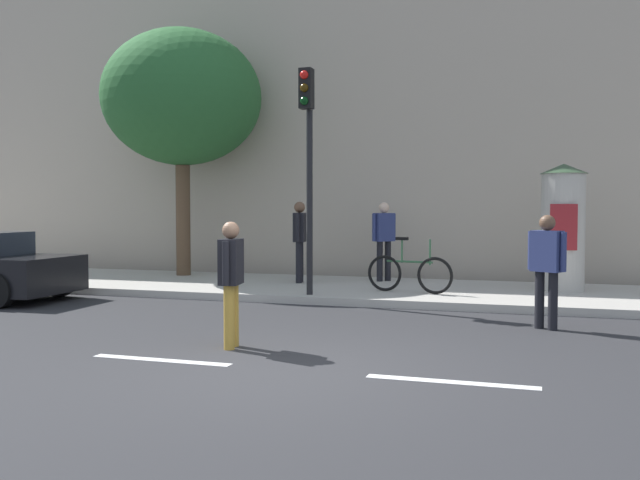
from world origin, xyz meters
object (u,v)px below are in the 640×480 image
object	(u,v)px
poster_column	(563,226)
pedestrian_with_backpack	(300,235)
street_tree	(182,98)
pedestrian_in_red_top	(547,262)
traffic_light	(308,144)
bicycle_leaning	(409,273)
pedestrian_near_pole	(231,274)
pedestrian_tallest	(384,234)

from	to	relation	value
poster_column	pedestrian_with_backpack	xyz separation A→B (m)	(-5.53, -0.18, -0.24)
poster_column	street_tree	size ratio (longest dim) A/B	0.42
poster_column	pedestrian_with_backpack	world-z (taller)	poster_column
pedestrian_in_red_top	traffic_light	bearing A→B (deg)	159.31
bicycle_leaning	street_tree	bearing A→B (deg)	162.98
poster_column	pedestrian_with_backpack	bearing A→B (deg)	-178.17
pedestrian_near_pole	bicycle_leaning	xyz separation A→B (m)	(1.37, 5.30, -0.42)
traffic_light	pedestrian_with_backpack	size ratio (longest dim) A/B	2.37
street_tree	pedestrian_near_pole	xyz separation A→B (m)	(4.61, -7.13, -3.54)
traffic_light	pedestrian_near_pole	distance (m)	4.80
poster_column	traffic_light	bearing A→B (deg)	-154.39
pedestrian_in_red_top	street_tree	bearing A→B (deg)	152.43
pedestrian_with_backpack	pedestrian_tallest	size ratio (longest dim) A/B	1.00
poster_column	bicycle_leaning	bearing A→B (deg)	-156.67
traffic_light	bicycle_leaning	distance (m)	3.21
pedestrian_tallest	street_tree	bearing A→B (deg)	-178.49
street_tree	bicycle_leaning	xyz separation A→B (m)	(5.98, -1.83, -3.96)
traffic_light	pedestrian_near_pole	world-z (taller)	traffic_light
street_tree	pedestrian_near_pole	world-z (taller)	street_tree
pedestrian_near_pole	street_tree	bearing A→B (deg)	122.89
poster_column	pedestrian_near_pole	size ratio (longest dim) A/B	1.55
poster_column	pedestrian_near_pole	xyz separation A→B (m)	(-4.24, -6.54, -0.48)
traffic_light	street_tree	distance (m)	5.27
traffic_light	pedestrian_in_red_top	xyz separation A→B (m)	(4.31, -1.63, -2.02)
traffic_light	bicycle_leaning	bearing A→B (deg)	29.12
pedestrian_in_red_top	pedestrian_with_backpack	world-z (taller)	pedestrian_with_backpack
street_tree	pedestrian_with_backpack	size ratio (longest dim) A/B	3.34
street_tree	pedestrian_tallest	size ratio (longest dim) A/B	3.36
street_tree	pedestrian_near_pole	bearing A→B (deg)	-57.11
pedestrian_in_red_top	bicycle_leaning	distance (m)	3.67
pedestrian_tallest	pedestrian_with_backpack	bearing A→B (deg)	-152.35
pedestrian_near_pole	pedestrian_tallest	size ratio (longest dim) A/B	0.91
bicycle_leaning	pedestrian_tallest	bearing A→B (deg)	115.64
traffic_light	street_tree	bearing A→B (deg)	146.17
poster_column	street_tree	distance (m)	9.38
pedestrian_tallest	bicycle_leaning	xyz separation A→B (m)	(0.94, -1.96, -0.68)
traffic_light	pedestrian_in_red_top	bearing A→B (deg)	-20.69
poster_column	bicycle_leaning	world-z (taller)	poster_column
pedestrian_in_red_top	pedestrian_tallest	bearing A→B (deg)	127.23
traffic_light	pedestrian_near_pole	bearing A→B (deg)	-84.60
bicycle_leaning	pedestrian_in_red_top	bearing A→B (deg)	-45.87
poster_column	street_tree	world-z (taller)	street_tree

